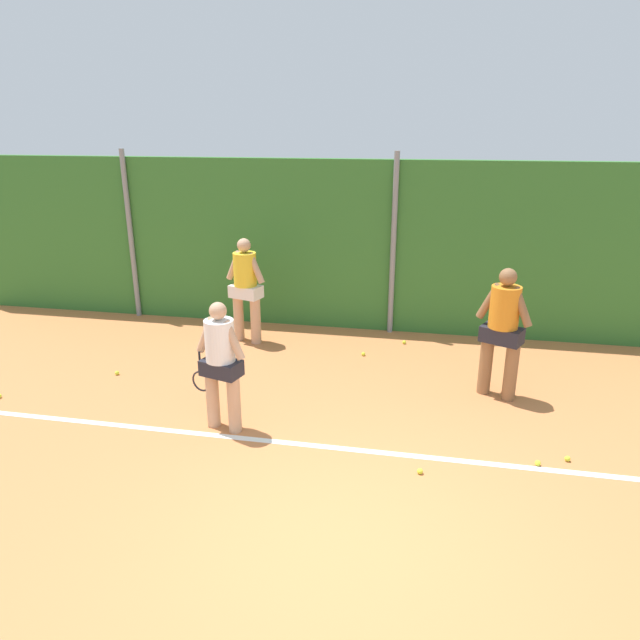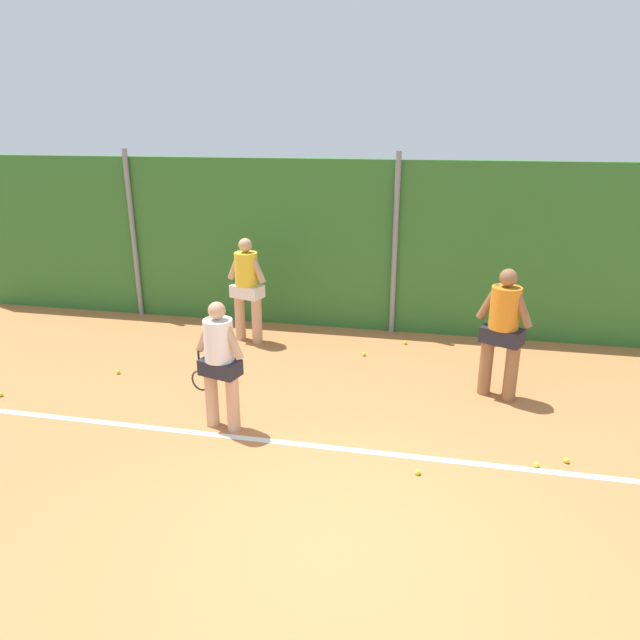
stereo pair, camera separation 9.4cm
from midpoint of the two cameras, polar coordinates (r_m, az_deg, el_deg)
name	(u,v)px [view 2 (the right image)]	position (r m, az deg, el deg)	size (l,w,h in m)	color
ground_plane	(362,445)	(7.25, 4.58, -12.32)	(27.73, 27.73, 0.00)	#C67542
hedge_fence_backdrop	(395,248)	(10.74, 7.80, 7.12)	(18.02, 0.25, 3.18)	#33702D
fence_post_left	(133,235)	(12.07, -17.94, 8.05)	(0.10, 0.10, 3.33)	gray
fence_post_center	(395,246)	(10.55, 7.74, 7.34)	(0.10, 0.10, 3.33)	gray
court_baseline_paint	(360,451)	(7.12, 4.43, -12.90)	(13.17, 0.10, 0.01)	white
player_foreground_near	(219,359)	(7.28, -9.65, -3.91)	(0.79, 0.42, 1.72)	tan
player_midcourt	(503,327)	(8.39, 18.12, -0.68)	(0.74, 0.54, 1.91)	#8C603D
player_backcourt_far	(247,285)	(10.22, -7.05, 3.54)	(0.77, 0.47, 1.90)	tan
tennis_ball_1	(364,354)	(9.82, 4.70, -3.42)	(0.07, 0.07, 0.07)	#CCDB33
tennis_ball_2	(118,372)	(9.63, -19.26, -4.92)	(0.07, 0.07, 0.07)	#CCDB33
tennis_ball_3	(405,343)	(10.42, 8.79, -2.24)	(0.07, 0.07, 0.07)	#CCDB33
tennis_ball_4	(418,472)	(6.78, 10.14, -14.72)	(0.07, 0.07, 0.07)	#CCDB33
tennis_ball_5	(536,465)	(7.27, 21.17, -13.32)	(0.07, 0.07, 0.07)	#CCDB33
tennis_ball_6	(567,460)	(7.48, 23.75, -12.71)	(0.07, 0.07, 0.07)	#CCDB33
tennis_ball_7	(486,374)	(9.40, 16.52, -5.24)	(0.07, 0.07, 0.07)	#CCDB33
tennis_ball_8	(1,394)	(9.57, -29.03, -6.51)	(0.07, 0.07, 0.07)	#CCDB33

